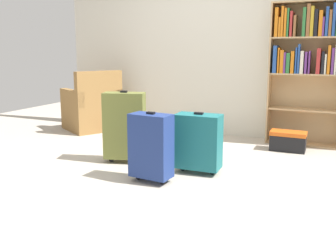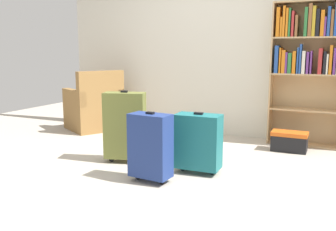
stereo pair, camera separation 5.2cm
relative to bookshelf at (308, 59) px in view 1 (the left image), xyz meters
The scene contains 9 objects.
ground_plane 2.34m from the bookshelf, 124.75° to the right, with size 8.58×8.58×0.00m, color #B2A899.
back_wall 1.22m from the bookshelf, behind, with size 4.90×0.10×2.60m, color beige.
bookshelf is the anchor object (origin of this frame).
armchair 3.11m from the bookshelf, behind, with size 0.96×0.96×0.90m.
mug 2.80m from the bookshelf, 167.09° to the right, with size 0.12×0.08×0.10m.
storage_box 1.04m from the bookshelf, 110.06° to the right, with size 0.42×0.23×0.24m.
suitcase_navy_blue 2.45m from the bookshelf, 119.66° to the right, with size 0.39×0.23×0.65m.
suitcase_teal 1.97m from the bookshelf, 118.02° to the right, with size 0.45×0.25×0.60m.
suitcase_olive 2.42m from the bookshelf, 136.48° to the right, with size 0.47×0.31×0.78m.
Camera 1 is at (1.53, -3.26, 1.20)m, focal length 39.97 mm.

